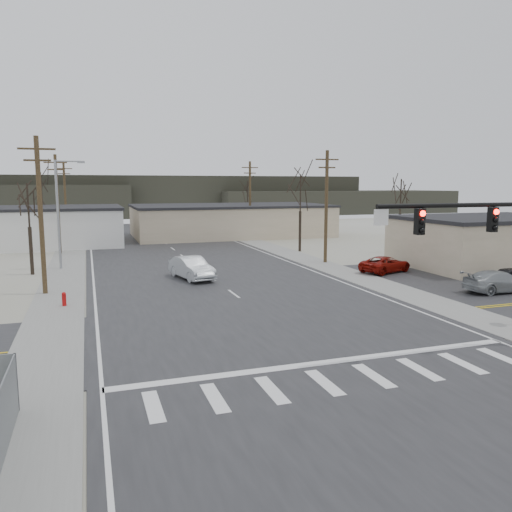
# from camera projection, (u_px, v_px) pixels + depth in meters

# --- Properties ---
(ground) EXTENTS (140.00, 140.00, 0.00)m
(ground) POSITION_uv_depth(u_px,v_px,m) (279.00, 328.00, 24.57)
(ground) COLOR #BBBBB6
(ground) RESTS_ON ground
(main_road) EXTENTS (18.00, 110.00, 0.05)m
(main_road) POSITION_uv_depth(u_px,v_px,m) (209.00, 276.00, 38.63)
(main_road) COLOR #252527
(main_road) RESTS_ON ground
(cross_road) EXTENTS (90.00, 10.00, 0.04)m
(cross_road) POSITION_uv_depth(u_px,v_px,m) (279.00, 328.00, 24.56)
(cross_road) COLOR #252527
(cross_road) RESTS_ON ground
(parking_lot) EXTENTS (18.00, 20.00, 0.03)m
(parking_lot) POSITION_uv_depth(u_px,v_px,m) (503.00, 281.00, 36.53)
(parking_lot) COLOR #252527
(parking_lot) RESTS_ON ground
(sidewalk_left) EXTENTS (3.00, 90.00, 0.06)m
(sidewalk_left) POSITION_uv_depth(u_px,v_px,m) (65.00, 272.00, 39.96)
(sidewalk_left) COLOR gray
(sidewalk_left) RESTS_ON ground
(sidewalk_right) EXTENTS (3.00, 90.00, 0.06)m
(sidewalk_right) POSITION_uv_depth(u_px,v_px,m) (307.00, 260.00, 46.68)
(sidewalk_right) COLOR gray
(sidewalk_right) RESTS_ON ground
(traffic_signal_mast) EXTENTS (8.95, 0.43, 7.20)m
(traffic_signal_mast) POSITION_uv_depth(u_px,v_px,m) (512.00, 241.00, 20.59)
(traffic_signal_mast) COLOR black
(traffic_signal_mast) RESTS_ON ground
(fire_hydrant) EXTENTS (0.24, 0.24, 0.87)m
(fire_hydrant) POSITION_uv_depth(u_px,v_px,m) (64.00, 299.00, 28.77)
(fire_hydrant) COLOR #A50C0C
(fire_hydrant) RESTS_ON ground
(building_left_far) EXTENTS (22.30, 12.30, 4.50)m
(building_left_far) POSITION_uv_depth(u_px,v_px,m) (20.00, 227.00, 56.68)
(building_left_far) COLOR silver
(building_left_far) RESTS_ON ground
(building_right_far) EXTENTS (26.30, 14.30, 4.30)m
(building_right_far) POSITION_uv_depth(u_px,v_px,m) (231.00, 220.00, 68.69)
(building_right_far) COLOR #C2AF94
(building_right_far) RESTS_ON ground
(building_lot) EXTENTS (14.30, 10.30, 4.30)m
(building_lot) POSITION_uv_depth(u_px,v_px,m) (487.00, 241.00, 43.12)
(building_lot) COLOR #C2AF94
(building_lot) RESTS_ON ground
(upole_left_b) EXTENTS (2.20, 0.30, 10.00)m
(upole_left_b) POSITION_uv_depth(u_px,v_px,m) (41.00, 213.00, 31.43)
(upole_left_b) COLOR #4D3E23
(upole_left_b) RESTS_ON ground
(upole_left_c) EXTENTS (2.20, 0.30, 10.00)m
(upole_left_c) POSITION_uv_depth(u_px,v_px,m) (58.00, 203.00, 50.19)
(upole_left_c) COLOR #4D3E23
(upole_left_c) RESTS_ON ground
(upole_left_d) EXTENTS (2.20, 0.30, 10.00)m
(upole_left_d) POSITION_uv_depth(u_px,v_px,m) (65.00, 198.00, 68.94)
(upole_left_d) COLOR #4D3E23
(upole_left_d) RESTS_ON ground
(upole_right_a) EXTENTS (2.20, 0.30, 10.00)m
(upole_right_a) POSITION_uv_depth(u_px,v_px,m) (326.00, 205.00, 44.35)
(upole_right_a) COLOR #4D3E23
(upole_right_a) RESTS_ON ground
(upole_right_b) EXTENTS (2.20, 0.30, 10.00)m
(upole_right_b) POSITION_uv_depth(u_px,v_px,m) (250.00, 198.00, 64.98)
(upole_right_b) COLOR #4D3E23
(upole_right_b) RESTS_ON ground
(streetlight_main) EXTENTS (2.40, 0.25, 9.00)m
(streetlight_main) POSITION_uv_depth(u_px,v_px,m) (60.00, 208.00, 41.05)
(streetlight_main) COLOR gray
(streetlight_main) RESTS_ON ground
(tree_left_near) EXTENTS (3.30, 3.30, 7.35)m
(tree_left_near) POSITION_uv_depth(u_px,v_px,m) (28.00, 208.00, 38.46)
(tree_left_near) COLOR #2B231A
(tree_left_near) RESTS_ON ground
(tree_right_mid) EXTENTS (3.74, 3.74, 8.33)m
(tree_right_mid) POSITION_uv_depth(u_px,v_px,m) (300.00, 195.00, 52.07)
(tree_right_mid) COLOR #2B231A
(tree_right_mid) RESTS_ON ground
(tree_left_far) EXTENTS (3.96, 3.96, 8.82)m
(tree_left_far) POSITION_uv_depth(u_px,v_px,m) (42.00, 191.00, 62.37)
(tree_left_far) COLOR #2B231A
(tree_left_far) RESTS_ON ground
(tree_right_far) EXTENTS (3.52, 3.52, 7.84)m
(tree_right_far) POSITION_uv_depth(u_px,v_px,m) (248.00, 194.00, 77.30)
(tree_right_far) COLOR #2B231A
(tree_right_far) RESTS_ON ground
(tree_lot) EXTENTS (3.52, 3.52, 7.84)m
(tree_lot) POSITION_uv_depth(u_px,v_px,m) (401.00, 199.00, 51.38)
(tree_lot) COLOR #2B231A
(tree_lot) RESTS_ON ground
(hill_center) EXTENTS (80.00, 18.00, 9.00)m
(hill_center) POSITION_uv_depth(u_px,v_px,m) (191.00, 195.00, 118.71)
(hill_center) COLOR #333026
(hill_center) RESTS_ON ground
(hill_right) EXTENTS (60.00, 18.00, 5.50)m
(hill_right) POSITION_uv_depth(u_px,v_px,m) (335.00, 202.00, 124.43)
(hill_right) COLOR #333026
(hill_right) RESTS_ON ground
(sedan_crossing) EXTENTS (2.83, 5.27, 1.65)m
(sedan_crossing) POSITION_uv_depth(u_px,v_px,m) (192.00, 268.00, 37.09)
(sedan_crossing) COLOR #A6ACB0
(sedan_crossing) RESTS_ON main_road
(car_far_a) EXTENTS (3.78, 5.30, 1.43)m
(car_far_a) POSITION_uv_depth(u_px,v_px,m) (198.00, 229.00, 71.67)
(car_far_a) COLOR black
(car_far_a) RESTS_ON main_road
(car_far_b) EXTENTS (1.88, 4.40, 1.48)m
(car_far_b) POSITION_uv_depth(u_px,v_px,m) (109.00, 228.00, 72.30)
(car_far_b) COLOR black
(car_far_b) RESTS_ON main_road
(car_parked_red) EXTENTS (5.08, 3.56, 1.29)m
(car_parked_red) POSITION_uv_depth(u_px,v_px,m) (385.00, 264.00, 39.94)
(car_parked_red) COLOR maroon
(car_parked_red) RESTS_ON parking_lot
(car_parked_dark_b) EXTENTS (4.56, 2.80, 1.42)m
(car_parked_dark_b) POSITION_uv_depth(u_px,v_px,m) (465.00, 258.00, 43.19)
(car_parked_dark_b) COLOR black
(car_parked_dark_b) RESTS_ON parking_lot
(car_parked_silver) EXTENTS (4.94, 2.23, 1.40)m
(car_parked_silver) POSITION_uv_depth(u_px,v_px,m) (499.00, 282.00, 32.51)
(car_parked_silver) COLOR gray
(car_parked_silver) RESTS_ON parking_lot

